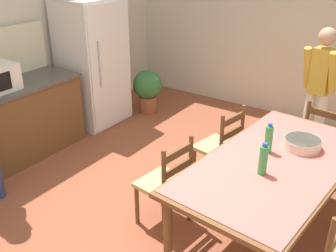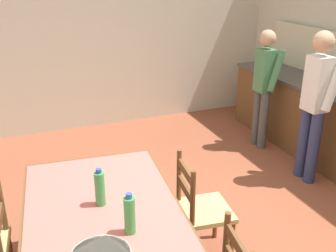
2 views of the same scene
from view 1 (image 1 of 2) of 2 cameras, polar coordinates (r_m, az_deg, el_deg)
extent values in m
plane|color=brown|center=(3.84, -0.67, -14.04)|extent=(8.32, 8.32, 0.00)
cube|color=beige|center=(6.02, 17.92, 14.69)|extent=(0.12, 5.20, 2.90)
cube|color=white|center=(5.70, -10.91, 9.00)|extent=(0.81, 0.68, 1.76)
cube|color=white|center=(5.46, -8.24, 8.49)|extent=(0.78, 0.02, 1.69)
cylinder|color=#A5AAB2|center=(5.26, -9.89, 8.71)|extent=(0.02, 0.02, 0.62)
cylinder|color=brown|center=(3.17, -0.01, -15.58)|extent=(0.07, 0.07, 0.73)
cylinder|color=brown|center=(4.48, 14.97, -3.22)|extent=(0.07, 0.07, 0.73)
cube|color=brown|center=(3.42, 15.31, -5.31)|extent=(2.10, 1.21, 0.04)
cube|color=#D1665B|center=(3.40, 15.36, -4.96)|extent=(2.02, 1.16, 0.01)
cylinder|color=green|center=(3.14, 13.64, -4.84)|extent=(0.07, 0.07, 0.24)
cylinder|color=#2D51B2|center=(3.08, 13.89, -2.66)|extent=(0.04, 0.04, 0.03)
cylinder|color=green|center=(3.47, 14.39, -1.88)|extent=(0.07, 0.07, 0.24)
cylinder|color=#2D51B2|center=(3.41, 14.63, 0.14)|extent=(0.04, 0.04, 0.03)
cylinder|color=beige|center=(3.65, 18.91, -2.43)|extent=(0.32, 0.32, 0.09)
cylinder|color=beige|center=(3.64, 18.99, -1.94)|extent=(0.31, 0.31, 0.02)
cylinder|color=brown|center=(4.99, 20.36, -3.01)|extent=(0.04, 0.04, 0.41)
cylinder|color=brown|center=(4.60, 22.68, -5.89)|extent=(0.04, 0.04, 0.41)
cylinder|color=brown|center=(4.71, 18.66, -4.48)|extent=(0.04, 0.04, 0.41)
cube|color=tan|center=(4.69, 21.90, -2.00)|extent=(0.46, 0.47, 0.04)
cylinder|color=brown|center=(4.50, 19.49, 0.79)|extent=(0.04, 0.04, 0.46)
cube|color=brown|center=(4.39, 21.83, 1.64)|extent=(0.08, 0.36, 0.07)
cube|color=brown|center=(4.45, 21.52, -0.14)|extent=(0.08, 0.36, 0.07)
cylinder|color=brown|center=(2.79, 22.31, -16.04)|extent=(0.04, 0.04, 0.46)
cylinder|color=brown|center=(4.58, 6.72, -4.05)|extent=(0.04, 0.04, 0.41)
cylinder|color=brown|center=(4.33, 3.81, -5.75)|extent=(0.04, 0.04, 0.41)
cylinder|color=brown|center=(4.42, 10.23, -5.50)|extent=(0.04, 0.04, 0.41)
cylinder|color=brown|center=(4.16, 7.42, -7.38)|extent=(0.04, 0.04, 0.41)
cube|color=tan|center=(4.26, 7.21, -3.03)|extent=(0.48, 0.46, 0.04)
cylinder|color=brown|center=(4.20, 10.72, 0.09)|extent=(0.04, 0.04, 0.46)
cylinder|color=brown|center=(3.93, 7.80, -1.53)|extent=(0.04, 0.04, 0.46)
cube|color=brown|center=(4.01, 9.43, 0.96)|extent=(0.36, 0.08, 0.07)
cube|color=brown|center=(4.07, 9.29, -0.99)|extent=(0.36, 0.08, 0.07)
cylinder|color=brown|center=(3.95, -0.76, -9.05)|extent=(0.04, 0.04, 0.41)
cylinder|color=brown|center=(3.75, -4.53, -11.35)|extent=(0.04, 0.04, 0.41)
cylinder|color=brown|center=(3.78, 3.14, -10.96)|extent=(0.04, 0.04, 0.41)
cylinder|color=brown|center=(3.56, -0.58, -13.55)|extent=(0.04, 0.04, 0.41)
cube|color=tan|center=(3.62, -0.69, -8.32)|extent=(0.47, 0.45, 0.04)
cylinder|color=brown|center=(3.52, 3.32, -4.70)|extent=(0.04, 0.04, 0.46)
cylinder|color=brown|center=(3.28, -0.61, -7.07)|extent=(0.04, 0.04, 0.46)
cube|color=brown|center=(3.33, 1.45, -3.95)|extent=(0.36, 0.07, 0.07)
cube|color=brown|center=(3.41, 1.42, -6.18)|extent=(0.36, 0.07, 0.07)
cylinder|color=silver|center=(5.20, 21.03, 0.30)|extent=(0.12, 0.12, 0.77)
cylinder|color=silver|center=(5.26, 19.54, 0.79)|extent=(0.12, 0.12, 0.77)
cube|color=gold|center=(5.01, 21.41, 7.42)|extent=(0.21, 0.25, 0.55)
sphere|color=tan|center=(4.91, 22.17, 11.95)|extent=(0.21, 0.21, 0.21)
cylinder|color=gold|center=(4.89, 22.75, 7.09)|extent=(0.22, 0.12, 0.52)
cylinder|color=gold|center=(5.01, 19.58, 7.98)|extent=(0.22, 0.12, 0.52)
cylinder|color=brown|center=(6.15, -2.95, 3.23)|extent=(0.28, 0.28, 0.26)
sphere|color=#337038|center=(6.04, -3.01, 6.02)|extent=(0.44, 0.44, 0.44)
camera|label=2|loc=(4.88, 30.95, 19.92)|focal=42.00mm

